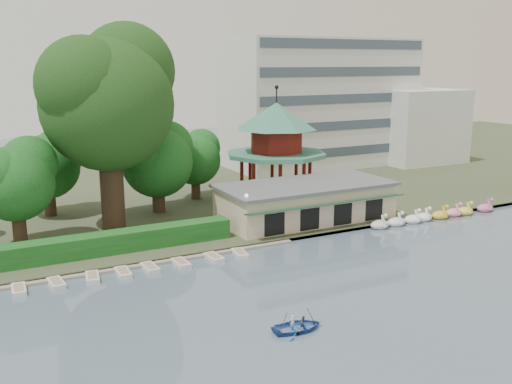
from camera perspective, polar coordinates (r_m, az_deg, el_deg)
ground_plane at (r=39.13m, az=9.80°, el=-12.75°), size 220.00×220.00×0.00m
shore at (r=84.42m, az=-11.89°, el=1.25°), size 220.00×70.00×0.40m
embankment at (r=52.82m, az=-1.59°, el=-5.51°), size 220.00×0.60×0.30m
dock at (r=49.03m, az=-14.37°, el=-7.44°), size 34.00×1.60×0.24m
boathouse at (r=60.82m, az=4.98°, el=-0.91°), size 18.60×9.39×3.90m
pavilion at (r=69.35m, az=2.03°, el=5.14°), size 12.40×12.40×13.50m
office_building at (r=94.44m, az=8.00°, el=8.45°), size 38.00×18.00×20.00m
hedge at (r=51.24m, az=-18.58°, el=-5.43°), size 30.00×2.00×1.80m
lamp_post at (r=54.02m, az=-0.96°, el=-1.56°), size 0.36×0.36×4.28m
big_tree at (r=57.63m, az=-14.58°, el=9.47°), size 14.17×13.21×20.38m
small_trees at (r=61.48m, az=-16.98°, el=2.39°), size 39.33×17.06×10.06m
swan_boats at (r=65.18m, az=17.32°, el=-2.31°), size 17.41×2.04×1.92m
moored_rowboats at (r=47.31m, az=-16.28°, el=-8.24°), size 27.56×2.81×0.36m
rowboat_with_passengers at (r=37.46m, az=4.22°, el=-12.96°), size 5.02×3.77×2.01m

